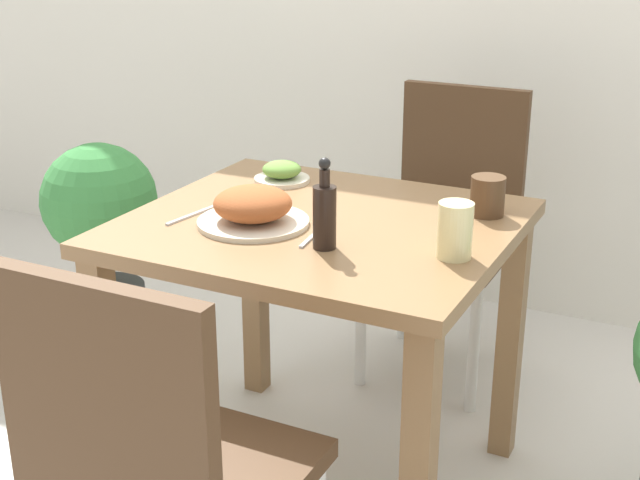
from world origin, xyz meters
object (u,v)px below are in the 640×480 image
at_px(side_plate, 282,173).
at_px(food_plate, 253,208).
at_px(juice_glass, 455,230).
at_px(potted_plant_left, 102,234).
at_px(chair_far, 449,216).
at_px(drink_cup, 488,196).
at_px(chair_near, 156,467).
at_px(sauce_bottle, 325,213).

bearing_deg(side_plate, food_plate, -72.28).
distance_m(juice_glass, potted_plant_left, 1.33).
height_order(chair_far, juice_glass, chair_far).
distance_m(drink_cup, potted_plant_left, 1.26).
bearing_deg(juice_glass, chair_far, 108.66).
relative_size(chair_near, chair_far, 1.00).
bearing_deg(side_plate, chair_near, -73.88).
bearing_deg(chair_near, chair_far, -90.73).
bearing_deg(potted_plant_left, chair_far, 28.13).
height_order(drink_cup, potted_plant_left, drink_cup).
height_order(chair_far, side_plate, chair_far).
bearing_deg(potted_plant_left, sauce_bottle, -23.14).
bearing_deg(chair_near, drink_cup, -107.14).
xyz_separation_m(chair_near, potted_plant_left, (-0.93, 0.99, -0.05)).
height_order(chair_far, drink_cup, chair_far).
xyz_separation_m(side_plate, potted_plant_left, (-0.66, 0.02, -0.29)).
xyz_separation_m(chair_far, food_plate, (-0.19, -0.86, 0.26)).
xyz_separation_m(chair_far, sauce_bottle, (0.02, -0.93, 0.29)).
height_order(food_plate, juice_glass, juice_glass).
bearing_deg(food_plate, chair_far, 77.47).
bearing_deg(food_plate, potted_plant_left, 154.99).
bearing_deg(juice_glass, sauce_bottle, -165.02).
distance_m(chair_far, potted_plant_left, 1.08).
bearing_deg(chair_far, potted_plant_left, -151.87).
height_order(chair_near, side_plate, chair_near).
bearing_deg(chair_far, juice_glass, -71.34).
distance_m(chair_far, side_plate, 0.66).
bearing_deg(chair_far, food_plate, -102.53).
bearing_deg(chair_far, sauce_bottle, -88.65).
distance_m(chair_near, juice_glass, 0.76).
bearing_deg(juice_glass, side_plate, 151.31).
relative_size(chair_far, sauce_bottle, 4.46).
distance_m(chair_near, food_plate, 0.70).
bearing_deg(potted_plant_left, chair_near, -46.63).
distance_m(chair_near, sauce_bottle, 0.64).
relative_size(food_plate, juice_glass, 2.17).
distance_m(food_plate, drink_cup, 0.56).
height_order(chair_near, sauce_bottle, sauce_bottle).
relative_size(side_plate, juice_glass, 1.24).
relative_size(chair_near, sauce_bottle, 4.46).
xyz_separation_m(chair_near, sauce_bottle, (0.04, 0.57, 0.29)).
bearing_deg(chair_far, chair_near, -90.73).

